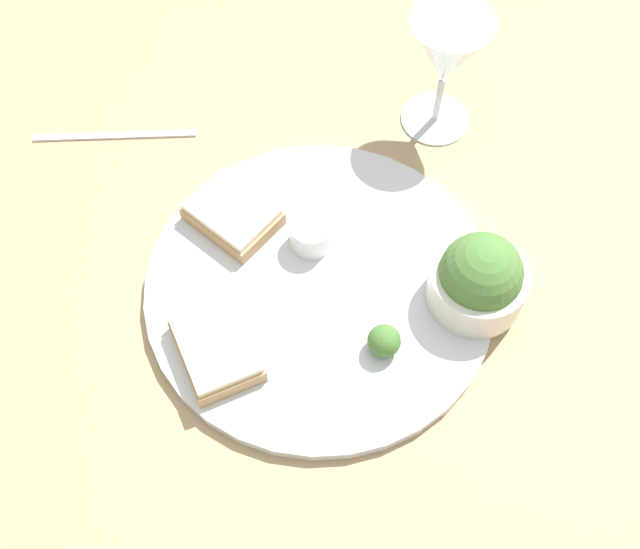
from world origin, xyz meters
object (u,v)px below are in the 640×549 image
cheese_toast_near (216,349)px  fork (114,135)px  cheese_toast_far (233,214)px  sauce_ramekin (311,233)px  wine_glass (447,55)px  salad_bowl (479,279)px

cheese_toast_near → fork: bearing=-173.8°
cheese_toast_near → cheese_toast_far: 0.15m
cheese_toast_far → sauce_ramekin: bearing=52.0°
wine_glass → fork: size_ratio=0.83×
cheese_toast_near → fork: 0.31m
sauce_ramekin → fork: size_ratio=0.24×
sauce_ramekin → cheese_toast_near: sauce_ramekin is taller
cheese_toast_near → wine_glass: (-0.21, 0.33, 0.08)m
sauce_ramekin → cheese_toast_far: (-0.05, -0.07, -0.01)m
fork → cheese_toast_near: bearing=6.2°
sauce_ramekin → cheese_toast_near: size_ratio=0.46×
salad_bowl → cheese_toast_far: salad_bowl is taller
salad_bowl → cheese_toast_far: size_ratio=0.86×
cheese_toast_far → salad_bowl: bearing=49.6°
salad_bowl → sauce_ramekin: size_ratio=2.17×
salad_bowl → cheese_toast_near: 0.26m
cheese_toast_near → cheese_toast_far: size_ratio=0.86×
sauce_ramekin → salad_bowl: bearing=48.4°
wine_glass → fork: 0.39m
cheese_toast_far → wine_glass: wine_glass is taller
cheese_toast_far → fork: bearing=-150.8°
salad_bowl → wine_glass: 0.25m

